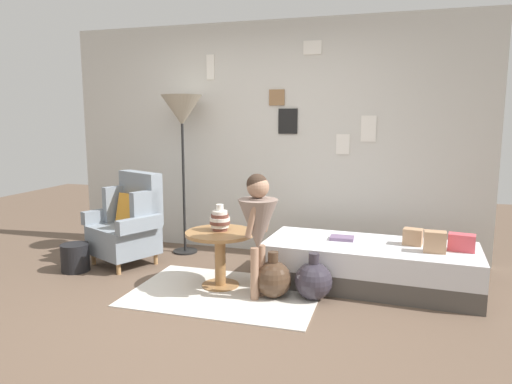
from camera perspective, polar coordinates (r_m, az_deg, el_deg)
The scene contains 16 objects.
ground_plane at distance 3.82m, azimuth -6.42°, elevation -14.80°, with size 12.00×12.00×0.00m, color brown.
gallery_wall at distance 5.35m, azimuth 1.53°, elevation 6.48°, with size 4.80×0.12×2.60m.
rug at distance 4.24m, azimuth -3.81°, elevation -12.19°, with size 1.64×1.12×0.01m, color silver.
armchair at distance 5.14m, azimuth -15.29°, elevation -3.66°, with size 0.89×0.81×0.97m.
daybed at distance 4.48m, azimuth 13.68°, elevation -8.64°, with size 1.94×0.91×0.40m.
pillow_head at distance 4.43m, azimuth 23.85°, elevation -5.67°, with size 0.22×0.12×0.15m, color #D64C56.
pillow_mid at distance 4.29m, azimuth 21.03°, elevation -5.71°, with size 0.18×0.12×0.18m, color tan.
pillow_back at distance 4.48m, azimuth 18.63°, elevation -5.21°, with size 0.16×0.12×0.15m, color tan.
side_table at distance 4.29m, azimuth -4.42°, elevation -6.66°, with size 0.63×0.63×0.52m.
vase_striped at distance 4.28m, azimuth -4.44°, elevation -3.42°, with size 0.19×0.19×0.24m.
floor_lamp at distance 5.30m, azimuth -9.04°, elevation 9.30°, with size 0.46×0.46×1.79m.
person_child at distance 3.92m, azimuth 0.24°, elevation -3.48°, with size 0.34×0.34×1.09m.
book_on_daybed at distance 4.51m, azimuth 10.47°, elevation -5.56°, with size 0.22×0.16×0.03m, color slate.
demijohn_near at distance 4.10m, azimuth 2.09°, elevation -10.57°, with size 0.32×0.32×0.41m.
demijohn_far at distance 4.08m, azimuth 7.04°, elevation -10.70°, with size 0.32×0.32×0.41m.
magazine_basket at distance 5.12m, azimuth -21.24°, elevation -7.48°, with size 0.28×0.28×0.28m, color black.
Camera 1 is at (1.38, -3.21, 1.54)m, focal length 32.70 mm.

